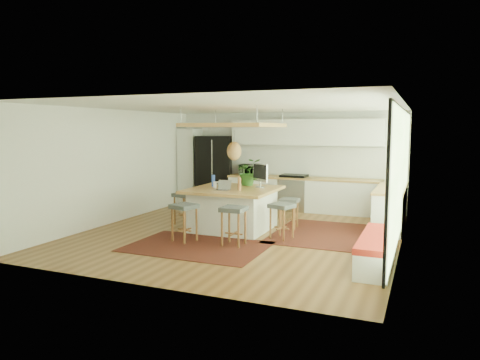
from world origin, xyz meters
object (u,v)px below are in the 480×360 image
at_px(stool_near_right, 234,227).
at_px(stool_right_back, 289,213).
at_px(stool_left_side, 185,209).
at_px(island_plant, 248,175).
at_px(fridge, 214,174).
at_px(island, 233,209).
at_px(stool_right_front, 282,222).
at_px(microwave, 250,168).
at_px(laptop, 222,185).
at_px(stool_near_left, 184,224).
at_px(monitor, 260,176).

bearing_deg(stool_near_right, stool_right_back, 73.47).
relative_size(stool_left_side, island_plant, 1.18).
bearing_deg(fridge, island_plant, -65.19).
bearing_deg(stool_right_back, island, -152.22).
distance_m(stool_right_front, microwave, 3.91).
bearing_deg(microwave, stool_right_back, -60.61).
distance_m(stool_near_right, laptop, 1.31).
distance_m(fridge, stool_near_left, 4.50).
height_order(laptop, monitor, monitor).
bearing_deg(monitor, stool_near_left, -80.66).
xyz_separation_m(laptop, island_plant, (0.19, 1.01, 0.12)).
height_order(island, stool_right_back, island).
xyz_separation_m(stool_near_right, microwave, (-1.29, 4.14, 0.76)).
bearing_deg(monitor, stool_right_back, 60.29).
bearing_deg(laptop, island_plant, 81.75).
xyz_separation_m(fridge, stool_right_back, (2.98, -2.28, -0.57)).
height_order(stool_near_right, island_plant, island_plant).
distance_m(fridge, island_plant, 3.00).
xyz_separation_m(stool_near_left, stool_near_right, (1.04, 0.08, 0.00)).
bearing_deg(laptop, monitor, 54.30).
relative_size(stool_right_front, laptop, 2.24).
xyz_separation_m(stool_near_left, laptop, (0.39, 0.97, 0.70)).
bearing_deg(island_plant, island, -99.96).
bearing_deg(monitor, stool_left_side, -133.05).
relative_size(fridge, microwave, 3.62).
relative_size(stool_near_right, island_plant, 1.22).
distance_m(stool_near_left, stool_right_front, 1.97).
height_order(stool_near_left, stool_left_side, stool_near_left).
distance_m(fridge, island, 3.45).
bearing_deg(fridge, monitor, -63.15).
relative_size(stool_near_left, monitor, 1.27).
bearing_deg(stool_right_back, stool_near_left, -129.15).
bearing_deg(stool_near_left, microwave, 93.45).
xyz_separation_m(stool_right_back, laptop, (-1.21, -0.99, 0.70)).
relative_size(island, microwave, 3.29).
relative_size(island, monitor, 3.12).
bearing_deg(island, stool_near_right, -66.46).
xyz_separation_m(stool_right_front, monitor, (-0.75, 0.77, 0.83)).
distance_m(monitor, microwave, 2.79).
xyz_separation_m(fridge, stool_right_front, (3.11, -3.30, -0.57)).
distance_m(stool_left_side, microwave, 2.92).
height_order(stool_right_back, monitor, monitor).
xyz_separation_m(stool_left_side, island_plant, (1.41, 0.52, 0.82)).
height_order(island, monitor, monitor).
bearing_deg(stool_near_right, stool_right_front, 51.41).
relative_size(stool_right_front, microwave, 1.29).
distance_m(island, microwave, 3.02).
xyz_separation_m(island, laptop, (-0.09, -0.40, 0.58)).
relative_size(stool_right_back, laptop, 2.09).
height_order(stool_right_front, monitor, monitor).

